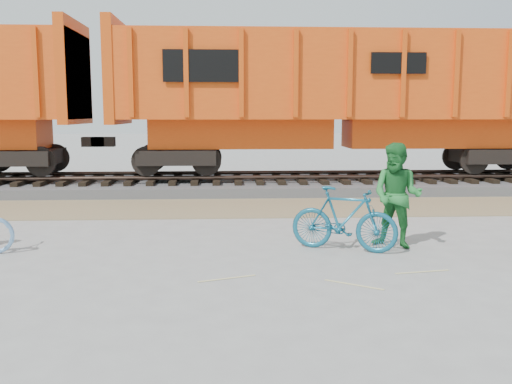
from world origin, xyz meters
TOP-DOWN VIEW (x-y plane):
  - ground at (0.00, 0.00)m, footprint 120.00×120.00m
  - gravel_strip at (0.00, 5.50)m, footprint 120.00×3.00m
  - ballast_bed at (0.00, 9.00)m, footprint 120.00×4.00m
  - track at (0.00, 9.00)m, footprint 120.00×2.60m
  - hopper_car_center at (2.54, 9.00)m, footprint 14.00×3.13m
  - bicycle_teal at (1.07, 0.84)m, footprint 1.95×1.27m
  - person_man at (2.07, 1.04)m, footprint 1.17×1.12m

SIDE VIEW (x-z plane):
  - ground at x=0.00m, z-range 0.00..0.00m
  - gravel_strip at x=0.00m, z-range 0.00..0.02m
  - ballast_bed at x=0.00m, z-range 0.00..0.30m
  - track at x=0.00m, z-range 0.35..0.59m
  - bicycle_teal at x=1.07m, z-range 0.00..1.14m
  - person_man at x=2.07m, z-range 0.00..1.90m
  - hopper_car_center at x=2.54m, z-range 0.68..5.33m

